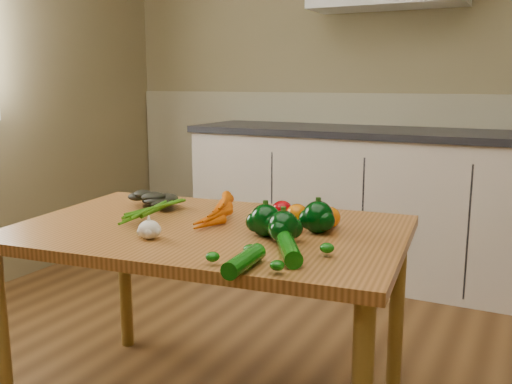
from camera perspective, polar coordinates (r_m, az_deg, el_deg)
The scene contains 14 objects.
room at distance 1.53m, azimuth -4.10°, elevation 13.66°, with size 4.04×5.04×2.64m.
counter_run at distance 3.45m, azimuth 16.66°, elevation -1.45°, with size 2.84×0.64×1.14m.
table at distance 1.96m, azimuth -4.63°, elevation -5.65°, with size 1.37×0.96×0.69m.
carrot_bunch at distance 2.02m, azimuth -5.93°, elevation -1.95°, with size 0.24×0.18×0.06m, color #DC5C05, non-canonical shape.
leafy_greens at distance 2.27m, azimuth -10.05°, elevation -0.22°, with size 0.18×0.17×0.09m, color black, non-canonical shape.
garlic_bulb at distance 1.81m, azimuth -10.64°, elevation -3.71°, with size 0.07×0.07×0.06m, color white.
pepper_a at distance 1.80m, azimuth 0.96°, elevation -2.85°, with size 0.10×0.10×0.10m, color black.
pepper_b at distance 1.85m, azimuth 6.22°, elevation -2.52°, with size 0.10×0.10×0.10m, color black.
pepper_c at distance 1.73m, azimuth 2.75°, elevation -3.51°, with size 0.10×0.10×0.10m, color black.
tomato_a at distance 2.02m, azimuth 2.62°, elevation -1.81°, with size 0.07×0.07×0.07m, color #980208.
tomato_b at distance 1.96m, azimuth 4.12°, elevation -2.20°, with size 0.08×0.08×0.07m, color #DB6905.
tomato_c at distance 1.92m, azimuth 7.28°, elevation -2.53°, with size 0.08×0.08×0.07m, color #DB6905.
zucchini_a at distance 1.59m, azimuth 3.30°, elevation -5.68°, with size 0.05×0.05×0.21m, color #084E08.
zucchini_b at distance 1.49m, azimuth -1.19°, elevation -6.91°, with size 0.05×0.05×0.18m, color #084E08.
Camera 1 is at (0.78, -1.14, 1.18)m, focal length 40.00 mm.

